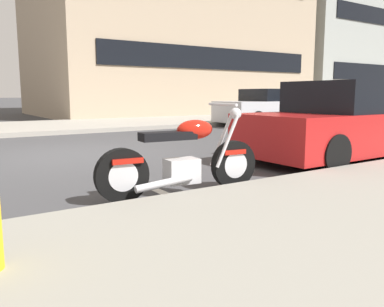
# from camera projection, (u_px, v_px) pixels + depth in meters

# --- Properties ---
(ground_plane) EXTENTS (260.00, 260.00, 0.00)m
(ground_plane) POSITION_uv_depth(u_px,v_px,m) (72.00, 155.00, 8.01)
(ground_plane) COLOR #3D3D3F
(sidewalk_far_curb) EXTENTS (120.00, 5.00, 0.14)m
(sidewalk_far_curb) POSITION_uv_depth(u_px,v_px,m) (269.00, 117.00, 20.03)
(sidewalk_far_curb) COLOR gray
(sidewalk_far_curb) RESTS_ON ground
(parking_stall_stripe) EXTENTS (0.12, 2.20, 0.01)m
(parking_stall_stripe) POSITION_uv_depth(u_px,v_px,m) (157.00, 190.00, 5.09)
(parking_stall_stripe) COLOR silver
(parking_stall_stripe) RESTS_ON ground
(parked_motorcycle) EXTENTS (2.14, 0.62, 1.11)m
(parked_motorcycle) POSITION_uv_depth(u_px,v_px,m) (184.00, 160.00, 4.81)
(parked_motorcycle) COLOR black
(parked_motorcycle) RESTS_ON ground
(parked_car_near_corner) EXTENTS (4.42, 1.81, 1.45)m
(parked_car_near_corner) POSITION_uv_depth(u_px,v_px,m) (348.00, 123.00, 7.52)
(parked_car_near_corner) COLOR #AD1919
(parked_car_near_corner) RESTS_ON ground
(car_opposite_curb) EXTENTS (4.64, 1.98, 1.41)m
(car_opposite_curb) POSITION_uv_depth(u_px,v_px,m) (273.00, 108.00, 15.70)
(car_opposite_curb) COLOR silver
(car_opposite_curb) RESTS_ON ground
(townhouse_behind_pole) EXTENTS (15.31, 10.35, 13.77)m
(townhouse_behind_pole) POSITION_uv_depth(u_px,v_px,m) (166.00, 0.00, 24.22)
(townhouse_behind_pole) COLOR tan
(townhouse_behind_pole) RESTS_ON ground
(townhouse_mid_block) EXTENTS (13.31, 8.83, 12.47)m
(townhouse_mid_block) POSITION_uv_depth(u_px,v_px,m) (334.00, 31.00, 32.00)
(townhouse_mid_block) COLOR #939993
(townhouse_mid_block) RESTS_ON ground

